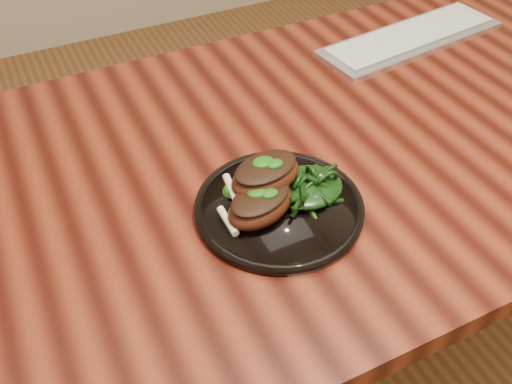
# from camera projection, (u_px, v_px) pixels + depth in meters

# --- Properties ---
(desk) EXTENTS (1.60, 0.80, 0.75)m
(desk) POSITION_uv_depth(u_px,v_px,m) (350.00, 165.00, 1.06)
(desk) COLOR black
(desk) RESTS_ON ground
(plate) EXTENTS (0.25, 0.25, 0.02)m
(plate) POSITION_uv_depth(u_px,v_px,m) (279.00, 207.00, 0.85)
(plate) COLOR black
(plate) RESTS_ON desk
(lamb_chop_front) EXTENTS (0.13, 0.10, 0.05)m
(lamb_chop_front) POSITION_uv_depth(u_px,v_px,m) (260.00, 204.00, 0.81)
(lamb_chop_front) COLOR #481C0D
(lamb_chop_front) RESTS_ON plate
(lamb_chop_back) EXTENTS (0.13, 0.09, 0.05)m
(lamb_chop_back) POSITION_uv_depth(u_px,v_px,m) (265.00, 174.00, 0.83)
(lamb_chop_back) COLOR #481C0D
(lamb_chop_back) RESTS_ON plate
(herb_smear) EXTENTS (0.07, 0.05, 0.00)m
(herb_smear) POSITION_uv_depth(u_px,v_px,m) (245.00, 187.00, 0.87)
(herb_smear) COLOR #0D4707
(herb_smear) RESTS_ON plate
(greens_heap) EXTENTS (0.11, 0.10, 0.04)m
(greens_heap) POSITION_uv_depth(u_px,v_px,m) (308.00, 183.00, 0.85)
(greens_heap) COLOR black
(greens_heap) RESTS_ON plate
(keyboard) EXTENTS (0.44, 0.18, 0.02)m
(keyboard) POSITION_uv_depth(u_px,v_px,m) (411.00, 38.00, 1.23)
(keyboard) COLOR silver
(keyboard) RESTS_ON desk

